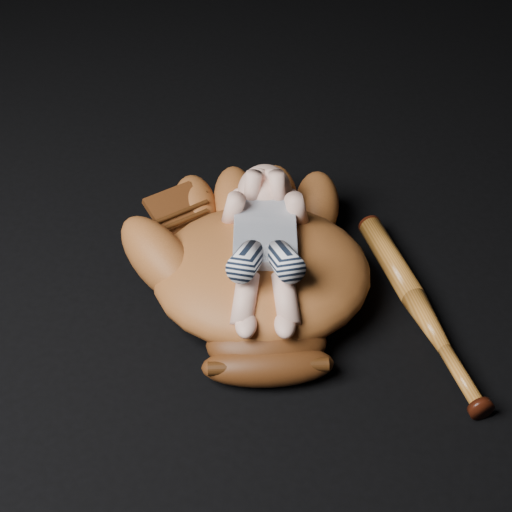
% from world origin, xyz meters
% --- Properties ---
extents(baseball_glove, '(0.54, 0.59, 0.16)m').
position_xyz_m(baseball_glove, '(-0.09, 0.12, 0.08)').
color(baseball_glove, brown).
rests_on(baseball_glove, ground).
extents(newborn_baby, '(0.21, 0.38, 0.14)m').
position_xyz_m(newborn_baby, '(-0.08, 0.11, 0.13)').
color(newborn_baby, '#E5AA93').
rests_on(newborn_baby, baseball_glove).
extents(baseball_bat, '(0.22, 0.43, 0.04)m').
position_xyz_m(baseball_bat, '(0.18, 0.11, 0.02)').
color(baseball_bat, '#AC6321').
rests_on(baseball_bat, ground).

